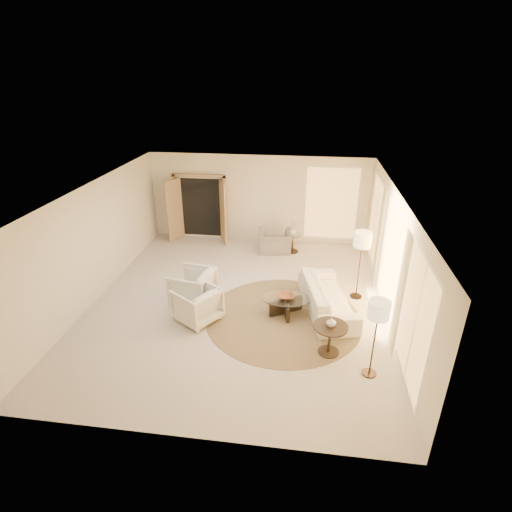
# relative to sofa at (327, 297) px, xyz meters

# --- Properties ---
(room) EXTENTS (7.04, 8.04, 2.83)m
(room) POSITION_rel_sofa_xyz_m (-2.15, 0.02, 1.05)
(room) COLOR beige
(room) RESTS_ON ground
(windows_right) EXTENTS (0.10, 6.40, 2.40)m
(windows_right) POSITION_rel_sofa_xyz_m (1.30, 0.12, 1.00)
(windows_right) COLOR #F1B560
(windows_right) RESTS_ON room
(window_back_corner) EXTENTS (1.70, 0.10, 2.40)m
(window_back_corner) POSITION_rel_sofa_xyz_m (0.15, 3.97, 1.00)
(window_back_corner) COLOR #F1B560
(window_back_corner) RESTS_ON room
(curtains_right) EXTENTS (0.06, 5.20, 2.60)m
(curtains_right) POSITION_rel_sofa_xyz_m (1.25, 1.02, 0.95)
(curtains_right) COLOR #C2B487
(curtains_right) RESTS_ON room
(french_doors) EXTENTS (1.95, 0.66, 2.16)m
(french_doors) POSITION_rel_sofa_xyz_m (-4.05, 3.83, 0.72)
(french_doors) COLOR tan
(french_doors) RESTS_ON room
(area_rug) EXTENTS (4.28, 4.28, 0.01)m
(area_rug) POSITION_rel_sofa_xyz_m (-0.98, -0.48, -0.34)
(area_rug) COLOR #493721
(area_rug) RESTS_ON room
(sofa) EXTENTS (1.43, 2.52, 0.69)m
(sofa) POSITION_rel_sofa_xyz_m (0.00, 0.00, 0.00)
(sofa) COLOR white
(sofa) RESTS_ON room
(armchair_left) EXTENTS (1.01, 1.06, 0.95)m
(armchair_left) POSITION_rel_sofa_xyz_m (-3.22, -0.11, 0.13)
(armchair_left) COLOR white
(armchair_left) RESTS_ON room
(armchair_right) EXTENTS (1.16, 1.18, 0.90)m
(armchair_right) POSITION_rel_sofa_xyz_m (-2.91, -0.83, 0.10)
(armchair_right) COLOR white
(armchair_right) RESTS_ON room
(accent_chair) EXTENTS (1.09, 0.79, 0.88)m
(accent_chair) POSITION_rel_sofa_xyz_m (-1.52, 3.12, 0.09)
(accent_chair) COLOR gray
(accent_chair) RESTS_ON room
(coffee_table) EXTENTS (1.49, 1.49, 0.41)m
(coffee_table) POSITION_rel_sofa_xyz_m (-0.95, -0.30, -0.09)
(coffee_table) COLOR black
(coffee_table) RESTS_ON room
(end_table) EXTENTS (0.69, 0.69, 0.65)m
(end_table) POSITION_rel_sofa_xyz_m (0.01, -1.61, 0.10)
(end_table) COLOR black
(end_table) RESTS_ON room
(side_table) EXTENTS (0.50, 0.50, 0.58)m
(side_table) POSITION_rel_sofa_xyz_m (-0.98, 3.17, 0.00)
(side_table) COLOR black
(side_table) RESTS_ON room
(floor_lamp_near) EXTENTS (0.42, 0.42, 1.75)m
(floor_lamp_near) POSITION_rel_sofa_xyz_m (0.75, 0.68, 1.14)
(floor_lamp_near) COLOR black
(floor_lamp_near) RESTS_ON room
(floor_lamp_far) EXTENTS (0.39, 0.39, 1.60)m
(floor_lamp_far) POSITION_rel_sofa_xyz_m (0.75, -2.14, 1.01)
(floor_lamp_far) COLOR black
(floor_lamp_far) RESTS_ON room
(bowl) EXTENTS (0.43, 0.43, 0.09)m
(bowl) POSITION_rel_sofa_xyz_m (-0.95, -0.30, 0.11)
(bowl) COLOR brown
(bowl) RESTS_ON coffee_table
(end_vase) EXTENTS (0.24, 0.24, 0.19)m
(end_vase) POSITION_rel_sofa_xyz_m (0.01, -1.61, 0.39)
(end_vase) COLOR white
(end_vase) RESTS_ON end_table
(side_vase) EXTENTS (0.27, 0.27, 0.22)m
(side_vase) POSITION_rel_sofa_xyz_m (-0.98, 3.17, 0.34)
(side_vase) COLOR white
(side_vase) RESTS_ON side_table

